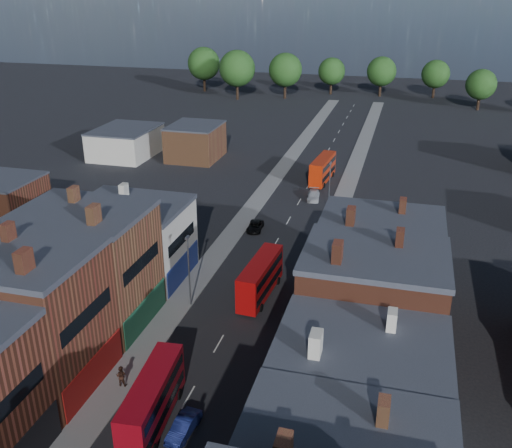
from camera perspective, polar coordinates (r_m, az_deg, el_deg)
The scene contains 12 objects.
pavement_west at distance 79.62m, azimuth -2.22°, elevation -0.75°, with size 3.00×200.00×0.12m, color gray.
pavement_east at distance 77.04m, azimuth 7.06°, elevation -1.76°, with size 3.00×200.00×0.12m, color gray.
lamp_post_2 at distance 60.23m, azimuth -6.74°, elevation -4.22°, with size 0.25×0.70×8.12m.
lamp_post_3 at distance 84.71m, azimuth 7.36°, elevation 3.93°, with size 0.25×0.70×8.12m.
bus_0 at distance 46.90m, azimuth -10.35°, elevation -16.92°, with size 3.10×9.91×4.21m.
bus_1 at distance 62.75m, azimuth 0.44°, elevation -5.37°, with size 2.95×9.92×4.23m.
bus_2 at distance 100.00m, azimuth 6.68°, elevation 5.51°, with size 3.19×10.12×4.30m.
car_1 at distance 46.75m, azimuth -7.26°, elevation -19.48°, with size 1.37×3.94×1.30m, color navy.
car_2 at distance 79.87m, azimuth -0.09°, elevation -0.24°, with size 1.96×4.24×1.18m, color black.
car_3 at distance 91.86m, azimuth 5.76°, elevation 2.87°, with size 1.87×4.60×1.33m, color silver.
ped_1 at distance 51.75m, azimuth -13.34°, elevation -14.56°, with size 0.93×0.51×1.90m, color #392017.
ped_3 at distance 47.86m, azimuth -0.66°, elevation -17.56°, with size 0.99×0.45×1.69m, color #636055.
Camera 1 is at (15.51, -19.50, 32.07)m, focal length 40.00 mm.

